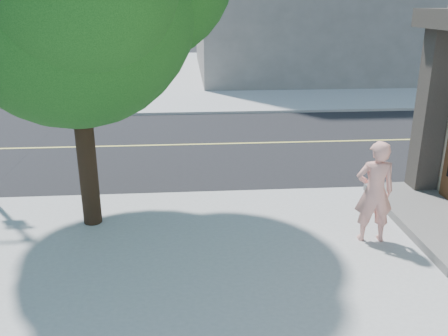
{
  "coord_description": "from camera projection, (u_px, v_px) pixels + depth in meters",
  "views": [
    {
      "loc": [
        4.07,
        -10.86,
        4.55
      ],
      "look_at": [
        4.8,
        -1.64,
        1.3
      ],
      "focal_mm": 38.0,
      "sensor_mm": 36.0,
      "label": 1
    }
  ],
  "objects": [
    {
      "name": "road_ew",
      "position": [
        65.0,
        147.0,
        15.65
      ],
      "size": [
        140.0,
        9.0,
        0.01
      ],
      "primitive_type": "cube",
      "color": "black",
      "rests_on": "ground"
    },
    {
      "name": "ground",
      "position": [
        21.0,
        202.0,
        11.42
      ],
      "size": [
        140.0,
        140.0,
        0.0
      ],
      "primitive_type": "plane",
      "color": "black",
      "rests_on": "ground"
    },
    {
      "name": "sidewalk_ne",
      "position": [
        323.0,
        71.0,
        32.62
      ],
      "size": [
        29.0,
        25.0,
        0.12
      ],
      "primitive_type": "cube",
      "color": "#A6A6A6",
      "rests_on": "ground"
    },
    {
      "name": "man_on_phone",
      "position": [
        374.0,
        192.0,
        9.02
      ],
      "size": [
        0.77,
        0.54,
        2.02
      ],
      "primitive_type": "imported",
      "rotation": [
        0.0,
        0.0,
        3.06
      ],
      "color": "#E89A8E",
      "rests_on": "sidewalk_se"
    }
  ]
}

